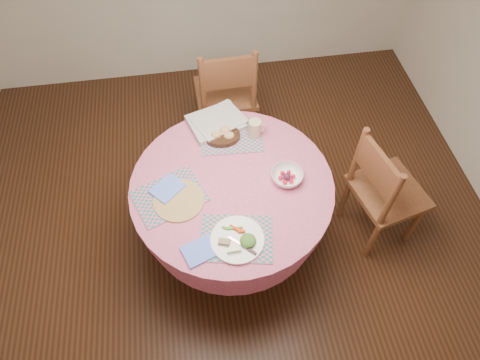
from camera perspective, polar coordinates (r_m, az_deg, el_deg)
The scene contains 16 objects.
ground at distance 3.22m, azimuth -0.89°, elevation -8.28°, with size 4.00×4.00×0.00m, color #331C0F.
room_envelope at distance 1.88m, azimuth -1.58°, elevation 16.79°, with size 4.01×4.01×2.71m.
dining_table at distance 2.74m, azimuth -1.03°, elevation -2.89°, with size 1.24×1.24×0.75m.
chair_right at distance 3.00m, azimuth 18.53°, elevation -1.33°, with size 0.53×0.54×0.98m.
chair_back at distance 3.44m, azimuth -1.82°, elevation 11.42°, with size 0.48×0.46×1.01m.
placemat_front at distance 2.38m, azimuth -0.49°, elevation -7.76°, with size 0.40×0.30×0.01m, color #16807B.
placemat_left at distance 2.56m, azimuth -9.42°, elevation -2.14°, with size 0.40×0.30×0.01m, color #16807B.
placemat_back at distance 2.81m, azimuth -1.18°, elevation 5.83°, with size 0.40×0.30×0.01m, color #16807B.
wicker_trivet at distance 2.53m, azimuth -8.16°, elevation -2.71°, with size 0.30×0.30×0.01m, color #A08245.
napkin_near at distance 2.35m, azimuth -5.35°, elevation -9.41°, with size 0.18×0.14×0.01m, color #6182F9.
napkin_far at distance 2.58m, azimuth -9.63°, elevation -1.14°, with size 0.18×0.14×0.01m, color #6182F9.
dinner_plate at distance 2.36m, azimuth -0.18°, elevation -7.94°, with size 0.30×0.30×0.05m.
bread_bowl at distance 2.78m, azimuth -2.32°, elevation 5.97°, with size 0.23×0.23×0.08m.
latte_mug at distance 2.77m, azimuth 2.04°, elevation 6.89°, with size 0.12×0.08×0.12m.
fruit_bowl at distance 2.59m, azimuth 6.28°, elevation 0.47°, with size 0.20×0.20×0.06m.
newspaper_stack at distance 2.87m, azimuth -3.19°, elevation 7.74°, with size 0.42×0.37×0.04m.
Camera 1 is at (-0.18, -1.48, 2.85)m, focal length 32.00 mm.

